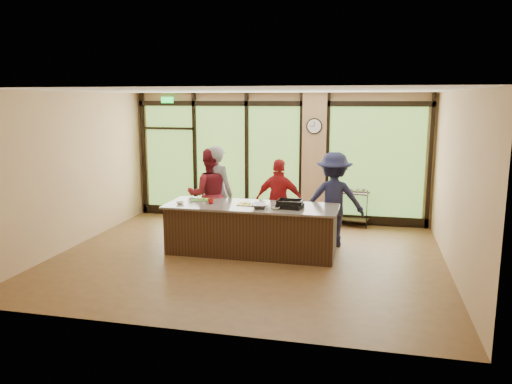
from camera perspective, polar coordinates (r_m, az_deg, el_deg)
The scene contains 25 objects.
floor at distance 9.20m, azimuth -0.96°, elevation -7.50°, with size 7.00×7.00×0.00m, color brown.
ceiling at distance 8.75m, azimuth -1.03°, elevation 11.52°, with size 7.00×7.00×0.00m, color white.
back_wall at distance 11.76m, azimuth 2.54°, elevation 3.96°, with size 7.00×7.00×0.00m, color tan.
left_wall at distance 10.27m, azimuth -20.33°, elevation 2.33°, with size 6.00×6.00×0.00m, color tan.
right_wall at distance 8.71m, azimuth 21.97°, elevation 0.84°, with size 6.00×6.00×0.00m, color tan.
window_wall at distance 11.70m, azimuth 3.28°, elevation 3.40°, with size 6.90×0.12×3.00m.
island_base at distance 9.36m, azimuth -0.53°, elevation -4.38°, with size 3.10×1.00×0.88m, color #321D10.
countertop at distance 9.25m, azimuth -0.53°, elevation -1.63°, with size 3.20×1.10×0.04m, color #71665D.
wall_clock at distance 11.44m, azimuth 6.68°, elevation 7.49°, with size 0.36×0.04×0.36m.
cook_left at distance 10.17m, azimuth -4.42°, elevation -0.13°, with size 0.71×0.46×1.94m, color slate.
cook_midleft at distance 10.18m, azimuth -5.31°, elevation -0.29°, with size 0.92×0.71×1.89m, color maroon.
cook_midright at distance 9.95m, azimuth 2.69°, elevation -1.08°, with size 0.99×0.41×1.69m, color maroon.
cook_right at distance 9.86m, azimuth 8.87°, elevation -0.84°, with size 1.20×0.69×1.85m, color #1A1C39.
roasting_pan at distance 9.02m, azimuth 3.91°, elevation -1.59°, with size 0.44×0.35×0.08m, color black.
mixing_bowl at distance 8.99m, azimuth 0.41°, elevation -1.60°, with size 0.31×0.31×0.08m, color silver.
cutting_board_left at distance 9.78m, azimuth -6.19°, elevation -0.86°, with size 0.41×0.31×0.01m, color #468731.
cutting_board_center at distance 9.28m, azimuth -0.83°, elevation -1.42°, with size 0.39×0.30×0.01m, color gold.
cutting_board_right at distance 9.09m, azimuth 3.79°, elevation -1.69°, with size 0.43×0.33×0.01m, color gold.
prep_bowl_near at distance 9.44m, azimuth -8.68°, elevation -1.23°, with size 0.14×0.14×0.04m, color white.
prep_bowl_mid at distance 8.88m, azimuth 2.26°, elevation -1.87°, with size 0.14×0.14×0.05m, color white.
prep_bowl_far at distance 9.39m, azimuth 0.18°, elevation -1.23°, with size 0.12×0.12×0.03m, color white.
red_ramekin at distance 9.40m, azimuth -5.18°, elevation -1.07°, with size 0.11×0.11×0.09m, color #AF1211.
flower_stand at distance 11.66m, azimuth -4.70°, elevation -1.45°, with size 0.43×0.43×0.86m, color #321D10.
flower_vase at distance 11.55m, azimuth -4.74°, elevation 1.28°, with size 0.25×0.25×0.26m, color olive.
bar_cart at distance 11.48m, azimuth 11.12°, elevation -1.33°, with size 0.69×0.48×0.87m.
Camera 1 is at (2.11, -8.49, 2.86)m, focal length 35.00 mm.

